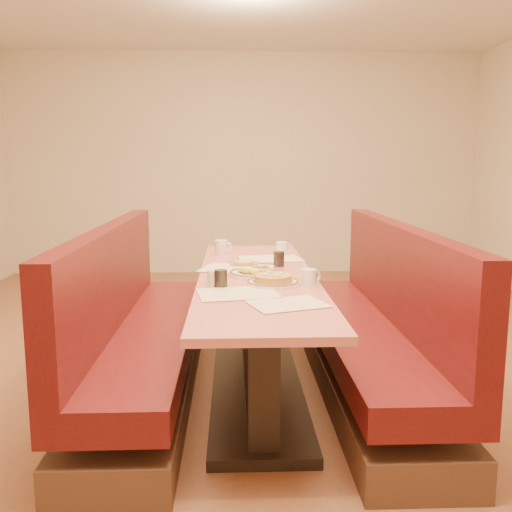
{
  "coord_description": "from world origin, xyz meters",
  "views": [
    {
      "loc": [
        -0.14,
        -3.4,
        1.43
      ],
      "look_at": [
        0.0,
        0.12,
        0.85
      ],
      "focal_mm": 40.0,
      "sensor_mm": 36.0,
      "label": 1
    }
  ],
  "objects_px": {
    "soda_tumbler_mid": "(279,259)",
    "soda_tumbler_near": "(221,279)",
    "coffee_mug_a": "(310,277)",
    "pancake_plate": "(273,281)",
    "eggs_plate": "(255,272)",
    "coffee_mug_c": "(282,248)",
    "diner_table": "(257,335)",
    "booth_left": "(138,338)",
    "coffee_mug_b": "(215,277)",
    "coffee_mug_d": "(221,247)",
    "booth_right": "(374,336)"
  },
  "relations": [
    {
      "from": "diner_table",
      "to": "soda_tumbler_mid",
      "type": "xyz_separation_m",
      "value": [
        0.16,
        0.31,
        0.42
      ]
    },
    {
      "from": "booth_left",
      "to": "eggs_plate",
      "type": "relative_size",
      "value": 7.93
    },
    {
      "from": "booth_left",
      "to": "coffee_mug_c",
      "type": "bearing_deg",
      "value": 38.59
    },
    {
      "from": "booth_right",
      "to": "coffee_mug_a",
      "type": "distance_m",
      "value": 0.69
    },
    {
      "from": "pancake_plate",
      "to": "coffee_mug_c",
      "type": "bearing_deg",
      "value": 82.18
    },
    {
      "from": "eggs_plate",
      "to": "coffee_mug_c",
      "type": "distance_m",
      "value": 0.8
    },
    {
      "from": "eggs_plate",
      "to": "soda_tumbler_near",
      "type": "distance_m",
      "value": 0.38
    },
    {
      "from": "soda_tumbler_mid",
      "to": "pancake_plate",
      "type": "bearing_deg",
      "value": -97.88
    },
    {
      "from": "booth_right",
      "to": "coffee_mug_b",
      "type": "distance_m",
      "value": 1.1
    },
    {
      "from": "coffee_mug_a",
      "to": "soda_tumbler_mid",
      "type": "bearing_deg",
      "value": 76.84
    },
    {
      "from": "coffee_mug_c",
      "to": "eggs_plate",
      "type": "bearing_deg",
      "value": -128.1
    },
    {
      "from": "eggs_plate",
      "to": "coffee_mug_b",
      "type": "bearing_deg",
      "value": -131.15
    },
    {
      "from": "pancake_plate",
      "to": "coffee_mug_d",
      "type": "bearing_deg",
      "value": 105.58
    },
    {
      "from": "coffee_mug_c",
      "to": "coffee_mug_d",
      "type": "height_order",
      "value": "coffee_mug_d"
    },
    {
      "from": "booth_right",
      "to": "eggs_plate",
      "type": "xyz_separation_m",
      "value": [
        -0.75,
        -0.0,
        0.41
      ]
    },
    {
      "from": "coffee_mug_c",
      "to": "soda_tumbler_near",
      "type": "height_order",
      "value": "soda_tumbler_near"
    },
    {
      "from": "diner_table",
      "to": "soda_tumbler_mid",
      "type": "relative_size",
      "value": 25.18
    },
    {
      "from": "booth_right",
      "to": "soda_tumbler_mid",
      "type": "relative_size",
      "value": 25.18
    },
    {
      "from": "booth_left",
      "to": "soda_tumbler_mid",
      "type": "bearing_deg",
      "value": 19.21
    },
    {
      "from": "pancake_plate",
      "to": "soda_tumbler_near",
      "type": "xyz_separation_m",
      "value": [
        -0.29,
        -0.06,
        0.03
      ]
    },
    {
      "from": "diner_table",
      "to": "booth_left",
      "type": "relative_size",
      "value": 1.0
    },
    {
      "from": "diner_table",
      "to": "soda_tumbler_mid",
      "type": "distance_m",
      "value": 0.55
    },
    {
      "from": "eggs_plate",
      "to": "coffee_mug_d",
      "type": "relative_size",
      "value": 2.33
    },
    {
      "from": "diner_table",
      "to": "eggs_plate",
      "type": "relative_size",
      "value": 7.93
    },
    {
      "from": "soda_tumbler_mid",
      "to": "soda_tumbler_near",
      "type": "bearing_deg",
      "value": -120.16
    },
    {
      "from": "soda_tumbler_mid",
      "to": "eggs_plate",
      "type": "bearing_deg",
      "value": -118.86
    },
    {
      "from": "coffee_mug_a",
      "to": "coffee_mug_b",
      "type": "relative_size",
      "value": 1.05
    },
    {
      "from": "coffee_mug_c",
      "to": "soda_tumbler_mid",
      "type": "xyz_separation_m",
      "value": [
        -0.06,
        -0.45,
        -0.0
      ]
    },
    {
      "from": "coffee_mug_a",
      "to": "coffee_mug_d",
      "type": "xyz_separation_m",
      "value": [
        -0.52,
        1.14,
        0.01
      ]
    },
    {
      "from": "booth_right",
      "to": "coffee_mug_c",
      "type": "bearing_deg",
      "value": 123.92
    },
    {
      "from": "pancake_plate",
      "to": "eggs_plate",
      "type": "bearing_deg",
      "value": 109.14
    },
    {
      "from": "pancake_plate",
      "to": "booth_left",
      "type": "bearing_deg",
      "value": 161.57
    },
    {
      "from": "booth_left",
      "to": "booth_right",
      "type": "distance_m",
      "value": 1.46
    },
    {
      "from": "diner_table",
      "to": "coffee_mug_a",
      "type": "xyz_separation_m",
      "value": [
        0.28,
        -0.29,
        0.42
      ]
    },
    {
      "from": "eggs_plate",
      "to": "soda_tumbler_near",
      "type": "relative_size",
      "value": 3.19
    },
    {
      "from": "eggs_plate",
      "to": "pancake_plate",
      "type": "bearing_deg",
      "value": -70.86
    },
    {
      "from": "coffee_mug_a",
      "to": "soda_tumbler_mid",
      "type": "height_order",
      "value": "soda_tumbler_mid"
    },
    {
      "from": "booth_left",
      "to": "coffee_mug_a",
      "type": "bearing_deg",
      "value": -15.97
    },
    {
      "from": "booth_left",
      "to": "coffee_mug_b",
      "type": "distance_m",
      "value": 0.7
    },
    {
      "from": "soda_tumbler_mid",
      "to": "booth_left",
      "type": "bearing_deg",
      "value": -160.79
    },
    {
      "from": "booth_right",
      "to": "coffee_mug_d",
      "type": "distance_m",
      "value": 1.36
    },
    {
      "from": "soda_tumbler_near",
      "to": "pancake_plate",
      "type": "bearing_deg",
      "value": 11.06
    },
    {
      "from": "booth_right",
      "to": "coffee_mug_b",
      "type": "height_order",
      "value": "booth_right"
    },
    {
      "from": "soda_tumbler_near",
      "to": "coffee_mug_a",
      "type": "bearing_deg",
      "value": 4.22
    },
    {
      "from": "pancake_plate",
      "to": "soda_tumbler_near",
      "type": "relative_size",
      "value": 3.03
    },
    {
      "from": "diner_table",
      "to": "booth_right",
      "type": "bearing_deg",
      "value": 0.0
    },
    {
      "from": "coffee_mug_c",
      "to": "coffee_mug_b",
      "type": "bearing_deg",
      "value": -135.41
    },
    {
      "from": "diner_table",
      "to": "booth_left",
      "type": "distance_m",
      "value": 0.73
    },
    {
      "from": "eggs_plate",
      "to": "coffee_mug_a",
      "type": "bearing_deg",
      "value": -44.06
    },
    {
      "from": "coffee_mug_a",
      "to": "coffee_mug_b",
      "type": "height_order",
      "value": "coffee_mug_a"
    }
  ]
}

